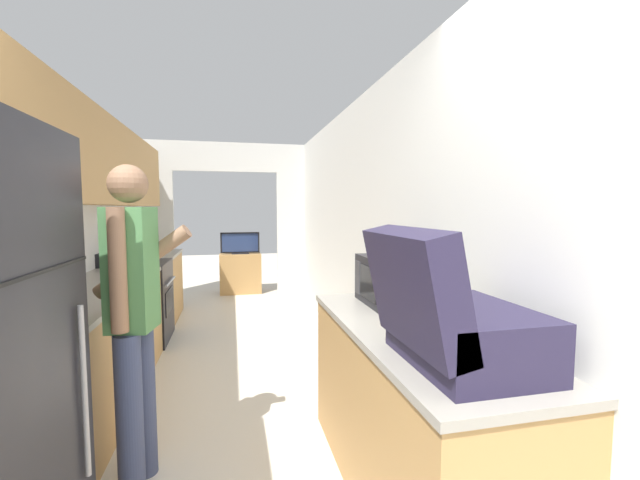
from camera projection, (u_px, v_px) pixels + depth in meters
wall_left at (65, 199)px, 3.04m from camera, size 0.38×7.92×2.50m
wall_right at (383, 236)px, 3.18m from camera, size 0.06×7.92×2.50m
wall_far_with_doorway at (227, 211)px, 6.18m from camera, size 2.89×0.06×2.50m
counter_left at (118, 323)px, 3.54m from camera, size 0.62×4.19×0.88m
counter_right at (410, 412)px, 1.99m from camera, size 0.62×1.65×0.88m
range_oven at (139, 302)px, 4.32m from camera, size 0.66×0.73×1.02m
person at (133, 316)px, 2.03m from camera, size 0.55×0.42×1.69m
suitcase at (448, 319)px, 1.47m from camera, size 0.54×0.58×0.52m
microwave at (393, 280)px, 2.43m from camera, size 0.36×0.46×0.29m
book_stack at (417, 318)px, 1.99m from camera, size 0.25×0.29×0.07m
tv_cabinet at (241, 273)px, 6.85m from camera, size 0.70×0.42×0.69m
television at (240, 243)px, 6.77m from camera, size 0.66×0.16×0.37m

